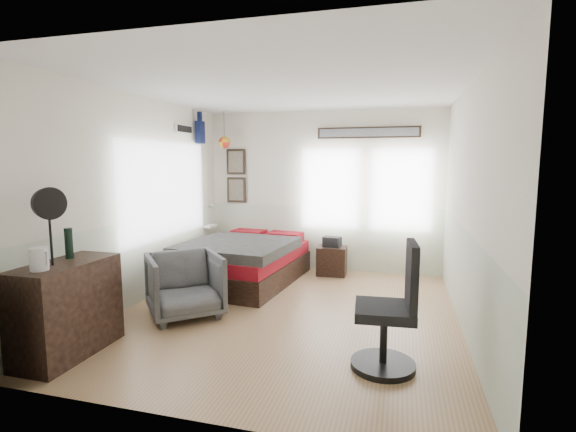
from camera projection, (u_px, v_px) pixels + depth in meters
The scene contains 12 objects.
ground_plane at pixel (287, 314), 5.11m from camera, with size 4.00×4.50×0.01m, color #9B7148.
room_shell at pixel (285, 181), 5.11m from camera, with size 4.02×4.52×2.71m.
wall_decor at pixel (255, 147), 7.01m from camera, with size 3.55×1.32×1.44m.
bed at pixel (245, 261), 6.43m from camera, with size 1.66×2.21×0.66m.
dresser at pixel (67, 309), 3.97m from camera, with size 0.48×1.00×0.90m, color black.
armchair at pixel (185, 285), 4.98m from camera, with size 0.81×0.84×0.76m, color #5D5D62.
nightstand at pixel (332, 261), 6.85m from camera, with size 0.47×0.37×0.47m, color black.
task_chair at pixel (392, 318), 3.68m from camera, with size 0.58×0.58×1.15m.
kettle at pixel (39, 259), 3.61m from camera, with size 0.18×0.15×0.20m.
bottle at pixel (69, 243), 4.07m from camera, with size 0.08×0.08×0.30m, color black.
stand_fan at pixel (49, 205), 3.73m from camera, with size 0.18×0.28×0.72m.
black_bag at pixel (332, 242), 6.81m from camera, with size 0.28×0.18×0.16m, color black.
Camera 1 is at (1.30, -4.74, 1.83)m, focal length 26.00 mm.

